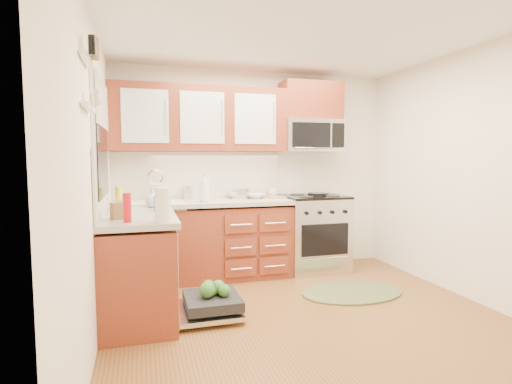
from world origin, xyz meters
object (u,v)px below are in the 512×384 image
object	(u,v)px
bowl_a	(255,196)
skillet	(317,195)
sink	(157,213)
bowl_b	(238,195)
cutting_board	(274,197)
rug	(352,292)
upper_cabinets	(200,119)
microwave	(311,136)
cup	(273,193)
range	(314,233)
paper_towel_roll	(163,205)
dishwasher	(208,306)
stock_pot	(241,194)

from	to	relation	value
bowl_a	skillet	bearing A→B (deg)	-14.48
sink	bowl_b	distance (m)	1.02
bowl_b	cutting_board	bearing A→B (deg)	-10.70
rug	bowl_a	bearing A→B (deg)	126.86
upper_cabinets	skillet	distance (m)	1.68
microwave	bowl_a	xyz separation A→B (m)	(-0.74, -0.03, -0.75)
cutting_board	upper_cabinets	bearing A→B (deg)	176.32
microwave	cup	bearing A→B (deg)	168.23
range	cup	size ratio (longest dim) A/B	7.02
paper_towel_roll	bowl_b	size ratio (longest dim) A/B	1.02
cup	dishwasher	bearing A→B (deg)	-128.14
upper_cabinets	stock_pot	bearing A→B (deg)	-2.71
rug	paper_towel_roll	size ratio (longest dim) A/B	4.09
cutting_board	rug	bearing A→B (deg)	-62.83
dishwasher	cutting_board	bearing A→B (deg)	49.48
dishwasher	skillet	size ratio (longest dim) A/B	3.16
cutting_board	bowl_a	distance (m)	0.25
bowl_a	cup	distance (m)	0.30
microwave	sink	size ratio (longest dim) A/B	1.23
cup	bowl_a	bearing A→B (deg)	-154.03
range	skillet	bearing A→B (deg)	-97.00
sink	rug	bearing A→B (deg)	-25.34
dishwasher	bowl_a	bearing A→B (deg)	56.93
upper_cabinets	microwave	world-z (taller)	upper_cabinets
skillet	bowl_a	xyz separation A→B (m)	(-0.73, 0.19, -0.02)
rug	bowl_a	distance (m)	1.59
range	upper_cabinets	bearing A→B (deg)	174.11
microwave	cup	distance (m)	0.87
skillet	bowl_b	world-z (taller)	bowl_b
skillet	paper_towel_roll	distance (m)	2.35
upper_cabinets	cutting_board	size ratio (longest dim) A/B	6.71
stock_pot	bowl_a	distance (m)	0.18
upper_cabinets	stock_pot	distance (m)	1.01
microwave	dishwasher	size ratio (longest dim) A/B	1.09
paper_towel_roll	range	bearing A→B (deg)	36.92
cutting_board	bowl_b	distance (m)	0.45
cutting_board	bowl_b	size ratio (longest dim) A/B	1.16
paper_towel_roll	bowl_a	size ratio (longest dim) A/B	1.15
microwave	paper_towel_roll	size ratio (longest dim) A/B	2.81
upper_cabinets	rug	xyz separation A→B (m)	(1.43, -1.08, -1.86)
rug	cup	xyz separation A→B (m)	(-0.50, 1.16, 0.97)
rug	cup	distance (m)	1.59
microwave	skillet	world-z (taller)	microwave
paper_towel_roll	bowl_a	distance (m)	1.95
paper_towel_roll	cup	distance (m)	2.21
sink	dishwasher	world-z (taller)	sink
dishwasher	skillet	world-z (taller)	skillet
sink	dishwasher	xyz separation A→B (m)	(0.39, -1.12, -0.70)
upper_cabinets	dishwasher	bearing A→B (deg)	-96.04
stock_pot	bowl_b	world-z (taller)	stock_pot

